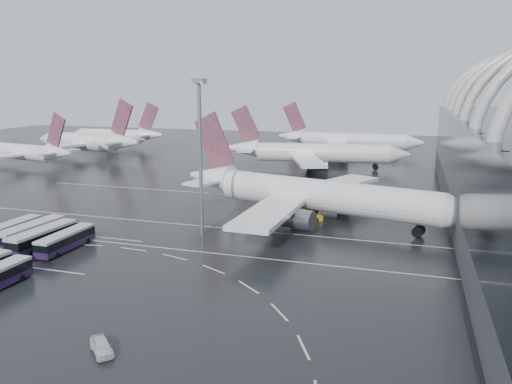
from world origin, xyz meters
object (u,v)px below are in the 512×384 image
(jet_remote_far, at_px, (117,136))
(bus_row_near_d, at_px, (66,240))
(jet_remote_mid, at_px, (88,142))
(floodlight_mast, at_px, (200,139))
(jet_remote_west, at_px, (27,153))
(gse_cart_belly_b, at_px, (344,209))
(airliner_gate_c, at_px, (346,141))
(gse_cart_belly_c, at_px, (248,220))
(bus_row_near_a, at_px, (11,230))
(airliner_main, at_px, (311,195))
(bus_row_near_b, at_px, (32,232))
(bus_row_near_c, at_px, (43,237))
(gse_cart_belly_a, at_px, (318,217))
(van_curve_b, at_px, (102,346))
(airliner_gate_b, at_px, (313,153))

(jet_remote_far, xyz_separation_m, bus_row_near_d, (68.45, -121.91, -3.43))
(jet_remote_mid, relative_size, floodlight_mast, 1.83)
(jet_remote_west, relative_size, bus_row_near_d, 3.46)
(gse_cart_belly_b, bearing_deg, airliner_gate_c, 97.19)
(jet_remote_far, distance_m, gse_cart_belly_c, 134.39)
(jet_remote_far, bearing_deg, bus_row_near_a, 114.47)
(airliner_main, height_order, bus_row_near_b, airliner_main)
(bus_row_near_a, relative_size, bus_row_near_c, 0.92)
(gse_cart_belly_a, relative_size, gse_cart_belly_c, 0.91)
(jet_remote_far, relative_size, van_curve_b, 10.34)
(gse_cart_belly_b, bearing_deg, van_curve_b, -103.37)
(airliner_gate_b, bearing_deg, gse_cart_belly_a, -86.48)
(airliner_gate_c, distance_m, gse_cart_belly_c, 108.44)
(jet_remote_west, xyz_separation_m, bus_row_near_d, (68.07, -68.31, -3.06))
(van_curve_b, distance_m, gse_cart_belly_b, 66.54)
(airliner_gate_b, bearing_deg, bus_row_near_b, -117.24)
(bus_row_near_b, relative_size, floodlight_mast, 0.50)
(floodlight_mast, xyz_separation_m, gse_cart_belly_b, (21.84, 24.66, -16.63))
(gse_cart_belly_a, bearing_deg, floodlight_mast, -137.26)
(airliner_main, bearing_deg, floodlight_mast, -122.45)
(gse_cart_belly_b, xyz_separation_m, gse_cart_belly_c, (-16.44, -14.76, 0.03))
(bus_row_near_c, height_order, gse_cart_belly_b, bus_row_near_c)
(gse_cart_belly_a, bearing_deg, jet_remote_west, 160.02)
(airliner_main, height_order, van_curve_b, airliner_main)
(jet_remote_far, bearing_deg, bus_row_near_c, 117.29)
(airliner_main, xyz_separation_m, jet_remote_mid, (-96.76, 63.39, 0.44))
(gse_cart_belly_a, bearing_deg, bus_row_near_b, -146.42)
(airliner_main, distance_m, jet_remote_west, 109.65)
(bus_row_near_c, distance_m, bus_row_near_d, 4.24)
(airliner_main, xyz_separation_m, bus_row_near_b, (-42.48, -28.14, -3.40))
(van_curve_b, bearing_deg, airliner_gate_b, 43.73)
(bus_row_near_b, xyz_separation_m, bus_row_near_c, (3.75, -1.73, -0.02))
(floodlight_mast, bearing_deg, gse_cart_belly_a, 42.74)
(jet_remote_west, xyz_separation_m, floodlight_mast, (86.07, -54.30, 12.57))
(airliner_gate_c, height_order, bus_row_near_c, airliner_gate_c)
(jet_remote_mid, xyz_separation_m, gse_cart_belly_b, (102.09, -54.26, -5.03))
(airliner_main, distance_m, bus_row_near_d, 45.57)
(jet_remote_mid, distance_m, jet_remote_far, 29.64)
(jet_remote_west, relative_size, bus_row_near_b, 3.07)
(floodlight_mast, distance_m, gse_cart_belly_c, 20.06)
(jet_remote_far, relative_size, floodlight_mast, 1.63)
(airliner_gate_b, bearing_deg, van_curve_b, -97.68)
(bus_row_near_d, height_order, gse_cart_belly_a, bus_row_near_d)
(airliner_gate_b, height_order, bus_row_near_a, airliner_gate_b)
(airliner_main, relative_size, gse_cart_belly_a, 27.26)
(bus_row_near_b, distance_m, van_curve_b, 42.52)
(jet_remote_west, distance_m, bus_row_near_a, 86.74)
(van_curve_b, bearing_deg, bus_row_near_d, 86.10)
(van_curve_b, relative_size, gse_cart_belly_b, 1.86)
(floodlight_mast, relative_size, gse_cart_belly_a, 12.27)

